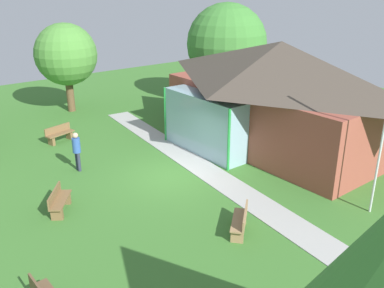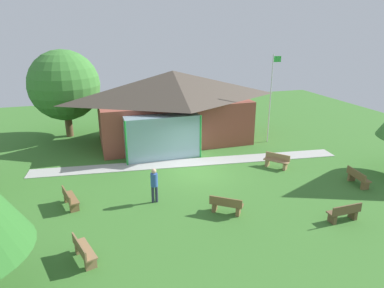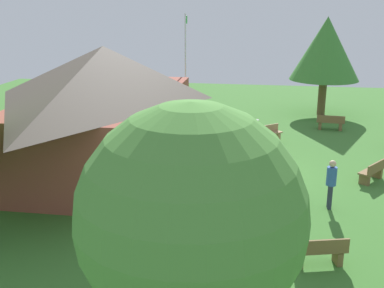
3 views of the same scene
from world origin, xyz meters
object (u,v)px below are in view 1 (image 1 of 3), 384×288
bench_front_center (59,201)px  bench_mid_right (241,222)px  bench_mid_left (60,134)px  pavilion (275,94)px  visitor_strolling_lawn (77,149)px  tree_west_hedge (66,55)px  tree_behind_pavilion_left (227,44)px

bench_front_center → bench_mid_right: 6.44m
bench_mid_right → bench_mid_left: bearing=56.3°
pavilion → visitor_strolling_lawn: bearing=-109.7°
bench_mid_left → tree_west_hedge: size_ratio=0.29×
bench_mid_left → tree_behind_pavilion_left: size_ratio=0.24×
bench_mid_right → tree_west_hedge: (-16.61, 1.35, 3.14)m
visitor_strolling_lawn → tree_west_hedge: (-8.77, 3.46, 2.52)m
visitor_strolling_lawn → bench_front_center: bearing=143.5°
bench_front_center → tree_behind_pavilion_left: bearing=152.4°
bench_mid_right → tree_west_hedge: size_ratio=0.26×
bench_mid_left → bench_mid_right: same height
pavilion → bench_mid_right: (4.67, -6.75, -2.26)m
pavilion → tree_west_hedge: 13.14m
bench_front_center → visitor_strolling_lawn: visitor_strolling_lawn is taller
bench_mid_left → visitor_strolling_lawn: visitor_strolling_lawn is taller
bench_mid_left → bench_mid_right: bearing=82.0°
bench_front_center → tree_west_hedge: 13.24m
bench_mid_left → bench_front_center: 7.29m
tree_west_hedge → bench_mid_right: bearing=-4.6°
bench_mid_left → tree_behind_pavilion_left: bearing=166.6°
visitor_strolling_lawn → bench_mid_left: bearing=-12.4°
bench_mid_left → bench_mid_right: (11.73, 1.38, 0.00)m
bench_front_center → tree_west_hedge: (-11.65, 5.45, 3.14)m
pavilion → visitor_strolling_lawn: size_ratio=6.58×
tree_behind_pavilion_left → tree_west_hedge: bearing=-117.1°
tree_west_hedge → visitor_strolling_lawn: bearing=-21.5°
bench_front_center → visitor_strolling_lawn: bearing=-178.3°
visitor_strolling_lawn → tree_behind_pavilion_left: size_ratio=0.27×
tree_behind_pavilion_left → tree_west_hedge: (-4.60, -8.99, -0.37)m
visitor_strolling_lawn → tree_west_hedge: size_ratio=0.32×
pavilion → visitor_strolling_lawn: 9.55m
bench_mid_right → visitor_strolling_lawn: visitor_strolling_lawn is taller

